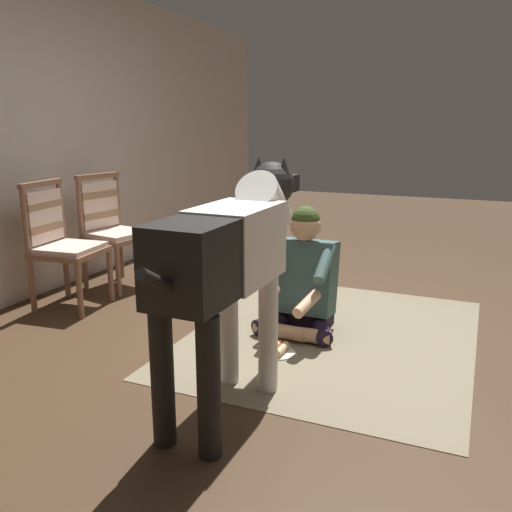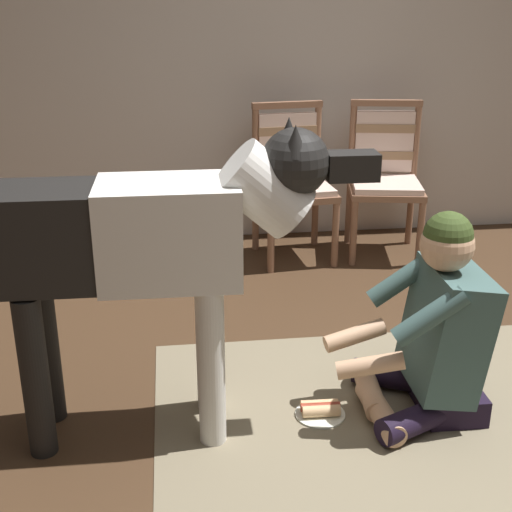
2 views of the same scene
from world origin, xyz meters
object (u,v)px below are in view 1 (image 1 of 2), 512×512
object	(u,v)px
person_sitting_on_floor	(304,280)
hot_dog_on_plate	(279,350)
dining_chair_left_of_pair	(59,239)
dining_chair_right_of_pair	(110,225)
large_dog	(231,254)

from	to	relation	value
person_sitting_on_floor	hot_dog_on_plate	size ratio (longest dim) A/B	4.18
dining_chair_left_of_pair	dining_chair_right_of_pair	distance (m)	0.61
large_dog	dining_chair_left_of_pair	bearing A→B (deg)	65.81
hot_dog_on_plate	dining_chair_right_of_pair	bearing A→B (deg)	66.68
person_sitting_on_floor	hot_dog_on_plate	world-z (taller)	person_sitting_on_floor
dining_chair_right_of_pair	hot_dog_on_plate	size ratio (longest dim) A/B	4.70
person_sitting_on_floor	large_dog	world-z (taller)	large_dog
large_dog	person_sitting_on_floor	bearing A→B (deg)	-0.84
dining_chair_left_of_pair	large_dog	xyz separation A→B (m)	(-0.84, -1.87, 0.25)
dining_chair_right_of_pair	hot_dog_on_plate	bearing A→B (deg)	-113.32
hot_dog_on_plate	dining_chair_left_of_pair	bearing A→B (deg)	84.04
dining_chair_left_of_pair	person_sitting_on_floor	world-z (taller)	dining_chair_left_of_pair
dining_chair_right_of_pair	dining_chair_left_of_pair	bearing A→B (deg)	179.92
person_sitting_on_floor	hot_dog_on_plate	bearing A→B (deg)	179.16
dining_chair_right_of_pair	large_dog	world-z (taller)	large_dog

